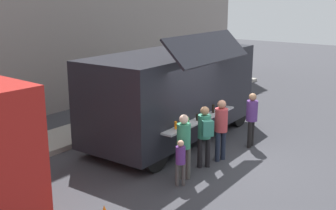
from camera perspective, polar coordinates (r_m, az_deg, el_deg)
name	(u,v)px	position (r m, az deg, el deg)	size (l,w,h in m)	color
ground_plane	(211,158)	(11.70, 5.91, -7.12)	(60.00, 60.00, 0.00)	#38383D
curb_strip	(11,155)	(12.37, -20.56, -6.42)	(28.00, 1.60, 0.15)	#9E998E
food_truck_main	(174,92)	(12.76, 0.79, 1.81)	(6.16, 3.23, 3.35)	black
trash_bin	(188,90)	(17.66, 2.69, 2.11)	(0.60, 0.60, 1.00)	#2C6038
customer_front_ordering	(221,125)	(11.22, 7.23, -2.69)	(0.35, 0.34, 1.68)	#1E2435
customer_mid_with_backpack	(205,131)	(10.69, 5.02, -3.53)	(0.49, 0.51, 1.63)	black
customer_rear_waiting	(184,141)	(10.02, 2.14, -4.91)	(0.33, 0.33, 1.62)	#4A4741
customer_extra_browsing	(252,115)	(12.42, 11.32, -1.35)	(0.34, 0.33, 1.61)	black
child_near_queue	(181,159)	(9.77, 1.71, -7.31)	(0.23, 0.23, 1.12)	#4A4443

